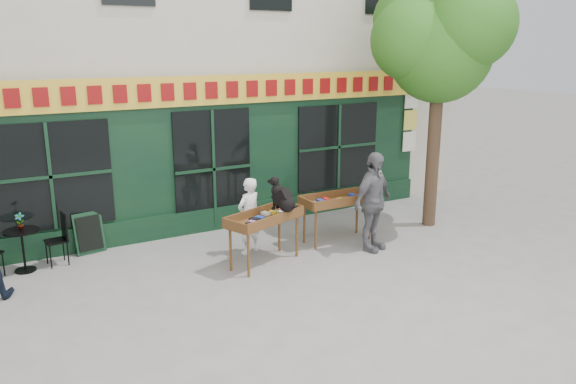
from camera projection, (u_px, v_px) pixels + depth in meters
name	position (u px, v px, depth m)	size (l,w,h in m)	color
ground	(264.00, 264.00, 10.26)	(80.00, 80.00, 0.00)	slate
building	(153.00, 1.00, 14.04)	(14.00, 7.26, 10.00)	beige
street_tree	(440.00, 34.00, 11.61)	(3.05, 2.90, 5.60)	#382619
book_cart_center	(265.00, 220.00, 10.11)	(1.62, 1.09, 0.99)	brown
dog	(283.00, 194.00, 10.12)	(0.34, 0.60, 0.60)	black
woman	(249.00, 216.00, 10.68)	(0.54, 0.35, 1.48)	white
book_cart_right	(338.00, 202.00, 11.30)	(1.51, 0.64, 0.99)	brown
man_right	(373.00, 202.00, 10.78)	(1.14, 0.47, 1.94)	slate
bistro_table	(22.00, 242.00, 9.82)	(0.60, 0.60, 0.76)	black
bistro_chair_right	(60.00, 234.00, 10.17)	(0.40, 0.40, 0.95)	black
potted_plant	(20.00, 222.00, 9.73)	(0.16, 0.11, 0.31)	gray
chalkboard	(89.00, 233.00, 10.74)	(0.58, 0.28, 0.79)	black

